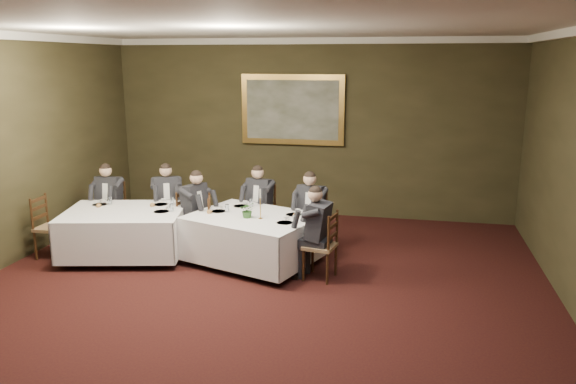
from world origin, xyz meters
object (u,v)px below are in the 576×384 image
at_px(chair_main_endleft, 194,234).
at_px(painting, 293,110).
at_px(table_main, 253,235).
at_px(diner_main_backright, 311,222).
at_px(diner_sec_backleft, 111,210).
at_px(diner_main_endright, 320,244).
at_px(diner_main_backleft, 260,213).
at_px(chair_main_endright, 320,259).
at_px(chair_sec_backright, 168,223).
at_px(candlestick, 260,208).
at_px(chair_sec_endleft, 52,240).
at_px(chair_sec_backleft, 112,223).
at_px(chair_main_backleft, 261,226).
at_px(diner_sec_backright, 168,210).
at_px(chair_sec_endright, 199,239).
at_px(diner_main_endleft, 194,221).
at_px(chair_main_backright, 311,235).
at_px(table_second, 125,230).
at_px(centerpiece, 248,209).

relative_size(chair_main_endleft, painting, 0.48).
xyz_separation_m(table_main, diner_main_backright, (0.78, 0.73, 0.06)).
relative_size(diner_main_backright, diner_sec_backleft, 1.00).
bearing_deg(diner_main_endright, diner_main_backleft, 51.81).
height_order(table_main, chair_main_endright, chair_main_endright).
distance_m(diner_main_backleft, chair_sec_backright, 1.66).
distance_m(diner_main_backright, candlestick, 1.14).
height_order(diner_sec_backleft, chair_sec_endleft, diner_sec_backleft).
bearing_deg(diner_main_backleft, chair_sec_backleft, 21.52).
relative_size(chair_main_backleft, diner_sec_backright, 0.74).
bearing_deg(chair_sec_backleft, chair_sec_endright, 162.19).
relative_size(diner_main_backright, chair_sec_backright, 1.35).
bearing_deg(diner_main_backleft, diner_main_endleft, 48.99).
bearing_deg(chair_main_backleft, chair_sec_endleft, 38.87).
distance_m(table_main, painting, 3.42).
distance_m(diner_main_endleft, chair_sec_endleft, 2.27).
xyz_separation_m(chair_main_backright, chair_main_endleft, (-1.90, -0.36, 0.00)).
bearing_deg(diner_main_backright, diner_main_endleft, 21.75).
bearing_deg(diner_sec_backleft, chair_sec_backleft, -90.00).
bearing_deg(chair_main_endleft, table_second, -39.22).
xyz_separation_m(chair_main_backleft, candlestick, (0.32, -1.19, 0.65)).
height_order(table_main, chair_sec_endleft, chair_sec_endleft).
height_order(table_second, diner_main_backleft, diner_main_backleft).
relative_size(diner_main_backleft, centerpiece, 5.13).
xyz_separation_m(diner_main_backleft, chair_main_endleft, (-0.95, -0.67, -0.23)).
bearing_deg(table_main, chair_sec_backright, 153.47).
height_order(chair_main_endleft, centerpiece, centerpiece).
bearing_deg(painting, table_second, -123.71).
bearing_deg(painting, diner_main_endleft, -113.09).
bearing_deg(centerpiece, candlestick, -4.10).
bearing_deg(chair_main_backright, chair_sec_backleft, 12.27).
bearing_deg(chair_sec_backright, chair_main_endright, 132.88).
xyz_separation_m(chair_main_backright, diner_sec_backright, (-2.59, 0.15, 0.23)).
bearing_deg(table_second, chair_sec_endright, 12.88).
distance_m(chair_main_endleft, diner_main_endright, 2.36).
height_order(table_second, chair_main_endleft, chair_main_endleft).
bearing_deg(centerpiece, table_main, 67.54).
xyz_separation_m(chair_main_endright, diner_main_endright, (-0.01, 0.00, 0.23)).
distance_m(diner_sec_backleft, candlestick, 3.07).
relative_size(chair_sec_backleft, chair_sec_endleft, 1.00).
relative_size(table_main, painting, 1.08).
bearing_deg(diner_sec_backright, diner_main_endright, 132.98).
height_order(diner_main_endleft, diner_main_endright, same).
bearing_deg(diner_sec_backright, diner_sec_backleft, -10.55).
bearing_deg(chair_main_endright, diner_main_backleft, 52.02).
xyz_separation_m(chair_main_backleft, diner_sec_backright, (-1.64, -0.18, 0.23)).
distance_m(chair_main_endleft, chair_sec_backleft, 1.68).
xyz_separation_m(chair_main_backright, chair_sec_backright, (-2.59, 0.16, 0.00)).
xyz_separation_m(chair_main_backleft, diner_main_backright, (0.95, -0.34, 0.23)).
bearing_deg(diner_sec_backright, table_main, 130.31).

